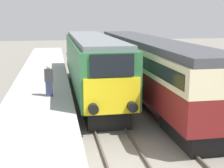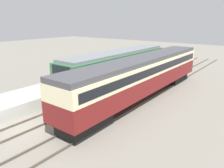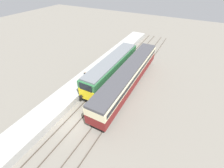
# 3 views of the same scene
# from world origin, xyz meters

# --- Properties ---
(platform_left) EXTENTS (3.50, 50.00, 1.04)m
(platform_left) POSITION_xyz_m (-3.30, 8.00, 0.52)
(platform_left) COLOR #A8A8A3
(platform_left) RESTS_ON ground_plane
(rails_near_track) EXTENTS (1.51, 60.00, 0.14)m
(rails_near_track) POSITION_xyz_m (0.00, 5.00, 0.07)
(rails_near_track) COLOR #4C4238
(rails_near_track) RESTS_ON ground_plane
(rails_far_track) EXTENTS (1.50, 60.00, 0.14)m
(rails_far_track) POSITION_xyz_m (3.40, 5.00, 0.07)
(rails_far_track) COLOR #4C4238
(rails_far_track) RESTS_ON ground_plane
(locomotive) EXTENTS (2.70, 14.87, 3.92)m
(locomotive) POSITION_xyz_m (0.00, 10.64, 2.20)
(locomotive) COLOR black
(locomotive) RESTS_ON ground_plane
(passenger_carriage) EXTENTS (2.75, 19.14, 3.81)m
(passenger_carriage) POSITION_xyz_m (3.40, 9.74, 2.33)
(passenger_carriage) COLOR black
(passenger_carriage) RESTS_ON ground_plane
(person_on_platform) EXTENTS (0.44, 0.26, 1.67)m
(person_on_platform) POSITION_xyz_m (-2.73, 6.97, 1.87)
(person_on_platform) COLOR #2D334C
(person_on_platform) RESTS_ON platform_left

